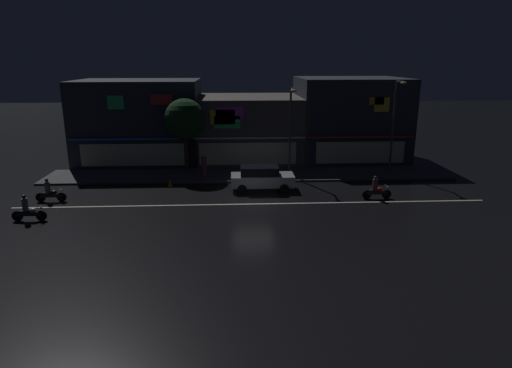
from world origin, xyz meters
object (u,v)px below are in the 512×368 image
object	(u,v)px
streetlamp_west	(291,124)
parked_car_near_kerb	(262,177)
streetlamp_mid	(395,119)
pedestrian_on_sidewalk	(204,167)
motorcycle_opposite_lane	(50,192)
motorcycle_lead	(28,210)
motorcycle_following	(376,189)
traffic_cone	(170,183)

from	to	relation	value
streetlamp_west	parked_car_near_kerb	size ratio (longest dim) A/B	1.54
streetlamp_mid	pedestrian_on_sidewalk	size ratio (longest dim) A/B	3.91
streetlamp_west	motorcycle_opposite_lane	bearing A→B (deg)	-161.63
pedestrian_on_sidewalk	parked_car_near_kerb	xyz separation A→B (m)	(4.12, -2.92, -0.11)
parked_car_near_kerb	motorcycle_lead	bearing A→B (deg)	-157.64
streetlamp_mid	parked_car_near_kerb	distance (m)	11.57
streetlamp_west	streetlamp_mid	xyz separation A→B (m)	(8.01, 0.50, 0.26)
streetlamp_west	motorcycle_opposite_lane	distance (m)	17.09
pedestrian_on_sidewalk	motorcycle_lead	distance (m)	12.51
motorcycle_following	motorcycle_opposite_lane	world-z (taller)	same
streetlamp_mid	motorcycle_opposite_lane	world-z (taller)	streetlamp_mid
motorcycle_lead	motorcycle_following	size ratio (longest dim) A/B	1.00
streetlamp_west	traffic_cone	world-z (taller)	streetlamp_west
streetlamp_mid	traffic_cone	bearing A→B (deg)	-170.88
traffic_cone	motorcycle_opposite_lane	bearing A→B (deg)	-156.52
motorcycle_lead	traffic_cone	distance (m)	9.55
pedestrian_on_sidewalk	motorcycle_opposite_lane	size ratio (longest dim) A/B	0.96
motorcycle_opposite_lane	streetlamp_west	bearing A→B (deg)	14.56
streetlamp_west	parked_car_near_kerb	world-z (taller)	streetlamp_west
parked_car_near_kerb	motorcycle_opposite_lane	xyz separation A→B (m)	(-13.52, -2.02, -0.24)
pedestrian_on_sidewalk	parked_car_near_kerb	distance (m)	5.05
streetlamp_west	motorcycle_lead	size ratio (longest dim) A/B	3.48
streetlamp_west	parked_car_near_kerb	bearing A→B (deg)	-125.97
motorcycle_following	motorcycle_opposite_lane	xyz separation A→B (m)	(-20.77, 0.44, 0.00)
pedestrian_on_sidewalk	streetlamp_west	bearing A→B (deg)	-30.84
streetlamp_mid	motorcycle_lead	world-z (taller)	streetlamp_mid
streetlamp_west	motorcycle_lead	xyz separation A→B (m)	(-15.73, -8.76, -3.45)
parked_car_near_kerb	motorcycle_lead	world-z (taller)	parked_car_near_kerb
motorcycle_lead	motorcycle_opposite_lane	xyz separation A→B (m)	(-0.15, 3.48, 0.00)
streetlamp_west	pedestrian_on_sidewalk	size ratio (longest dim) A/B	3.64
traffic_cone	pedestrian_on_sidewalk	bearing A→B (deg)	38.71
streetlamp_mid	parked_car_near_kerb	size ratio (longest dim) A/B	1.65
traffic_cone	parked_car_near_kerb	bearing A→B (deg)	-9.40
streetlamp_west	streetlamp_mid	distance (m)	8.03
motorcycle_opposite_lane	traffic_cone	distance (m)	7.74
motorcycle_lead	traffic_cone	size ratio (longest dim) A/B	3.45
streetlamp_mid	motorcycle_lead	size ratio (longest dim) A/B	3.74
pedestrian_on_sidewalk	motorcycle_lead	size ratio (longest dim) A/B	0.96
parked_car_near_kerb	traffic_cone	world-z (taller)	parked_car_near_kerb
streetlamp_west	motorcycle_following	bearing A→B (deg)	-49.51
motorcycle_lead	motorcycle_following	bearing A→B (deg)	-171.32
motorcycle_following	parked_car_near_kerb	bearing A→B (deg)	162.67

